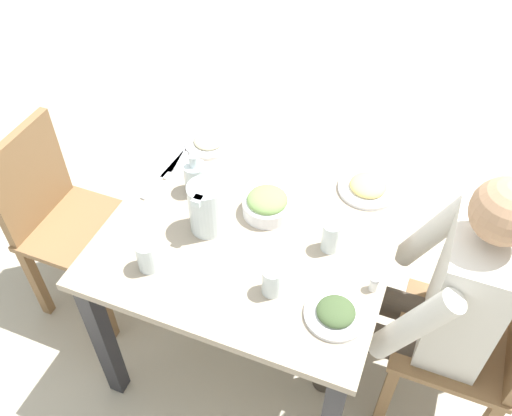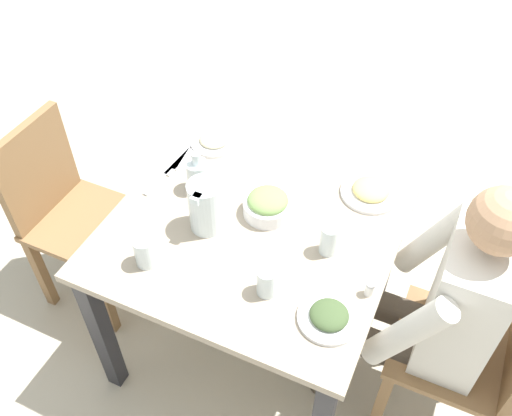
{
  "view_description": "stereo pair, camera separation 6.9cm",
  "coord_description": "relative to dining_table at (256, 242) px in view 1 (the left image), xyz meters",
  "views": [
    {
      "loc": [
        -1.22,
        -0.49,
        2.14
      ],
      "look_at": [
        0.01,
        0.0,
        0.79
      ],
      "focal_mm": 38.85,
      "sensor_mm": 36.0,
      "label": 1
    },
    {
      "loc": [
        -1.19,
        -0.55,
        2.14
      ],
      "look_at": [
        0.01,
        0.0,
        0.79
      ],
      "focal_mm": 38.85,
      "sensor_mm": 36.0,
      "label": 2
    }
  ],
  "objects": [
    {
      "name": "ground_plane",
      "position": [
        0.0,
        0.0,
        -0.62
      ],
      "size": [
        8.0,
        8.0,
        0.0
      ],
      "primitive_type": "plane",
      "color": "#B7AD99"
    },
    {
      "name": "dining_table",
      "position": [
        0.0,
        0.0,
        0.0
      ],
      "size": [
        0.97,
        0.97,
        0.73
      ],
      "color": "gray",
      "rests_on": "ground_plane"
    },
    {
      "name": "chair_near",
      "position": [
        -0.02,
        -0.84,
        -0.12
      ],
      "size": [
        0.4,
        0.4,
        0.88
      ],
      "color": "olive",
      "rests_on": "ground_plane"
    },
    {
      "name": "chair_far",
      "position": [
        -0.06,
        0.84,
        -0.12
      ],
      "size": [
        0.4,
        0.4,
        0.88
      ],
      "color": "olive",
      "rests_on": "ground_plane"
    },
    {
      "name": "diner_near",
      "position": [
        -0.02,
        -0.63,
        0.02
      ],
      "size": [
        0.48,
        0.53,
        1.18
      ],
      "color": "silver",
      "rests_on": "ground_plane"
    },
    {
      "name": "water_pitcher",
      "position": [
        -0.09,
        0.14,
        0.21
      ],
      "size": [
        0.16,
        0.12,
        0.19
      ],
      "color": "silver",
      "rests_on": "dining_table"
    },
    {
      "name": "salad_bowl",
      "position": [
        0.05,
        -0.02,
        0.15
      ],
      "size": [
        0.17,
        0.17,
        0.09
      ],
      "color": "white",
      "rests_on": "dining_table"
    },
    {
      "name": "plate_dolmas",
      "position": [
        -0.27,
        -0.36,
        0.13
      ],
      "size": [
        0.19,
        0.19,
        0.04
      ],
      "color": "white",
      "rests_on": "dining_table"
    },
    {
      "name": "plate_fries",
      "position": [
        0.3,
        -0.32,
        0.13
      ],
      "size": [
        0.22,
        0.22,
        0.05
      ],
      "color": "white",
      "rests_on": "dining_table"
    },
    {
      "name": "plate_beans",
      "position": [
        0.32,
        0.33,
        0.13
      ],
      "size": [
        0.19,
        0.19,
        0.04
      ],
      "color": "white",
      "rests_on": "dining_table"
    },
    {
      "name": "water_glass_far_left",
      "position": [
        -0.26,
        -0.16,
        0.16
      ],
      "size": [
        0.06,
        0.06,
        0.1
      ],
      "primitive_type": "cylinder",
      "color": "silver",
      "rests_on": "dining_table"
    },
    {
      "name": "water_glass_center",
      "position": [
        -0.02,
        -0.27,
        0.17
      ],
      "size": [
        0.06,
        0.06,
        0.11
      ],
      "primitive_type": "cylinder",
      "color": "silver",
      "rests_on": "dining_table"
    },
    {
      "name": "water_glass_near_left",
      "position": [
        -0.31,
        0.24,
        0.17
      ],
      "size": [
        0.07,
        0.07,
        0.11
      ],
      "primitive_type": "cylinder",
      "color": "silver",
      "rests_on": "dining_table"
    },
    {
      "name": "oil_carafe",
      "position": [
        0.06,
        0.26,
        0.17
      ],
      "size": [
        0.08,
        0.08,
        0.16
      ],
      "color": "silver",
      "rests_on": "dining_table"
    },
    {
      "name": "salt_shaker",
      "position": [
        -0.13,
        -0.45,
        0.14
      ],
      "size": [
        0.03,
        0.03,
        0.05
      ],
      "color": "white",
      "rests_on": "dining_table"
    },
    {
      "name": "fork_near",
      "position": [
        0.19,
        0.41,
        0.12
      ],
      "size": [
        0.17,
        0.05,
        0.01
      ],
      "primitive_type": "cube",
      "rotation": [
        0.0,
        0.0,
        0.12
      ],
      "color": "silver",
      "rests_on": "dining_table"
    },
    {
      "name": "knife_near",
      "position": [
        0.04,
        0.41,
        0.12
      ],
      "size": [
        0.19,
        0.03,
        0.01
      ],
      "primitive_type": "cube",
      "rotation": [
        0.0,
        0.0,
        -0.06
      ],
      "color": "silver",
      "rests_on": "dining_table"
    },
    {
      "name": "fork_far",
      "position": [
        0.16,
        0.4,
        0.12
      ],
      "size": [
        0.17,
        0.04,
        0.01
      ],
      "primitive_type": "cube",
      "rotation": [
        0.0,
        0.0,
        -0.07
      ],
      "color": "silver",
      "rests_on": "dining_table"
    }
  ]
}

